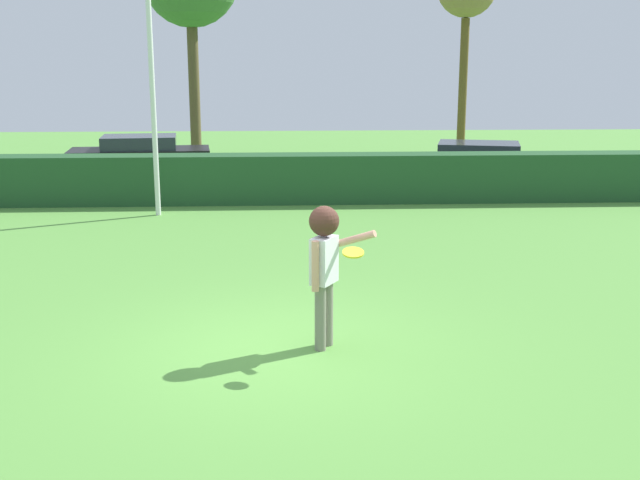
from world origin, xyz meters
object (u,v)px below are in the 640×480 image
at_px(person, 325,256).
at_px(parked_car_black, 140,154).
at_px(lamppost, 152,81).
at_px(parked_car_blue, 478,163).
at_px(frisbee, 353,253).

bearing_deg(person, parked_car_black, 108.20).
relative_size(lamppost, parked_car_blue, 1.22).
relative_size(frisbee, lamppost, 0.05).
xyz_separation_m(person, lamppost, (-3.38, 8.63, 1.86)).
xyz_separation_m(lamppost, parked_car_black, (-1.46, 6.10, -2.35)).
bearing_deg(frisbee, lamppost, 112.06).
bearing_deg(frisbee, parked_car_blue, 69.78).
xyz_separation_m(person, frisbee, (0.30, -0.47, 0.16)).
bearing_deg(person, lamppost, 111.41).
distance_m(frisbee, parked_car_blue, 13.58).
bearing_deg(lamppost, parked_car_black, 103.45).
bearing_deg(person, parked_car_blue, 67.84).
bearing_deg(parked_car_blue, person, -112.16).
height_order(person, parked_car_blue, person).
distance_m(lamppost, parked_car_blue, 9.42).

